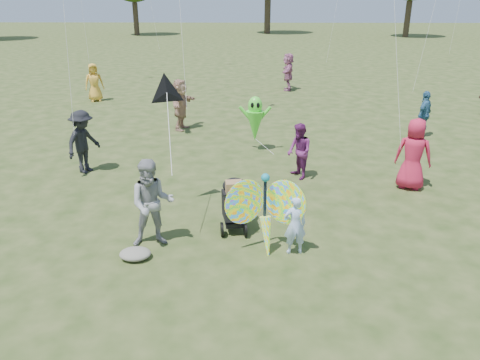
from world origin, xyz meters
name	(u,v)px	position (x,y,z in m)	size (l,w,h in m)	color
ground	(249,266)	(0.00, 0.00, 0.00)	(160.00, 160.00, 0.00)	#51592B
child_girl	(295,225)	(0.86, 0.49, 0.60)	(0.44, 0.29, 1.20)	#B4CEFF
adult_man	(152,203)	(-1.88, 0.76, 0.89)	(0.86, 0.67, 1.78)	gray
grey_bag	(135,254)	(-2.15, 0.21, 0.09)	(0.60, 0.49, 0.19)	gray
crowd_a	(413,154)	(4.11, 3.83, 0.91)	(0.89, 0.58, 1.83)	#C31F40
crowd_b	(83,142)	(-4.59, 4.80, 0.88)	(1.14, 0.65, 1.76)	black
crowd_c	(424,114)	(6.01, 8.58, 0.80)	(0.94, 0.39, 1.60)	teal
crowd_d	(181,104)	(-2.54, 9.32, 0.93)	(1.72, 0.55, 1.85)	tan
crowd_e	(299,151)	(1.31, 4.48, 0.75)	(0.73, 0.57, 1.50)	#6A2361
crowd_g	(94,82)	(-7.24, 14.13, 0.86)	(0.84, 0.55, 1.73)	gold
crowd_j	(288,72)	(1.91, 17.09, 0.94)	(1.74, 0.55, 1.87)	#AB6189
jogging_stroller	(234,201)	(-0.32, 1.52, 0.61)	(0.59, 1.09, 1.09)	black
butterfly_kite	(266,213)	(0.30, 0.55, 0.81)	(1.74, 0.75, 1.79)	#FA5527
delta_kite_rig	(167,93)	(-1.80, 2.59, 2.68)	(0.89, 2.06, 1.67)	black
alien_kite	(255,121)	(0.14, 6.86, 0.97)	(1.12, 0.69, 1.74)	#52EB37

